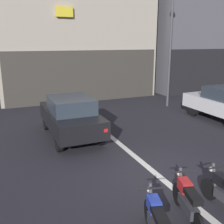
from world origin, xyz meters
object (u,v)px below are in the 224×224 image
Objects in this scene: street_lamp at (171,32)px; motorcycle_blue_row_leftmost at (156,221)px; car_black_crossing_near at (71,116)px; motorcycle_red_row_left_mid at (187,200)px.

motorcycle_blue_row_leftmost is at bearing -125.52° from street_lamp.
motorcycle_red_row_left_mid is (0.97, -6.00, -0.43)m from car_black_crossing_near.
car_black_crossing_near reaches higher than motorcycle_blue_row_leftmost.
motorcycle_blue_row_leftmost is 1.03m from motorcycle_red_row_left_mid.
car_black_crossing_near is at bearing 99.20° from motorcycle_red_row_left_mid.
car_black_crossing_near is 0.59× the size of street_lamp.
car_black_crossing_near is 6.09m from motorcycle_red_row_left_mid.
motorcycle_red_row_left_mid is at bearing -122.22° from street_lamp.
motorcycle_blue_row_leftmost is (-0.00, -6.32, -0.43)m from car_black_crossing_near.
motorcycle_red_row_left_mid is at bearing 18.40° from motorcycle_blue_row_leftmost.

